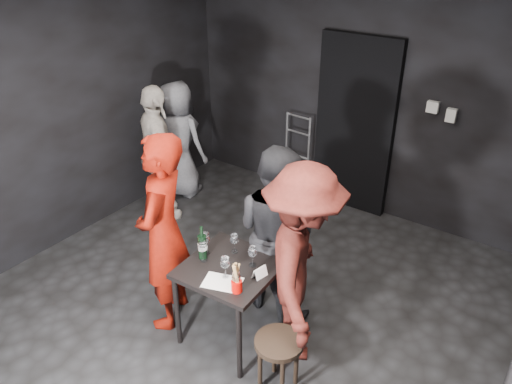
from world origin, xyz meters
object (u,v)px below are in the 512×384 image
Objects in this scene: hand_truck at (295,180)px; stool at (279,349)px; server_red at (162,217)px; bystander_grey at (179,140)px; wine_bottle at (202,246)px; man_maroon at (302,254)px; bystander_cream at (158,150)px; breadstick_cup at (236,278)px; woman_black at (276,226)px; tasting_table at (231,276)px.

hand_truck is 3.09m from stool.
server_red is 1.43× the size of bystander_grey.
hand_truck is 3.66× the size of wine_bottle.
bystander_grey is at bearing 32.73° from man_maroon.
hand_truck reaches higher than wine_bottle.
stool is 2.88m from bystander_cream.
wine_bottle is 0.51m from breadstick_cup.
woman_black is at bearing 125.04° from stool.
server_red is (-1.22, 0.10, 0.67)m from stool.
tasting_table is at bearing -65.56° from hand_truck.
hand_truck is 4.14× the size of breadstick_cup.
hand_truck is 0.51× the size of server_red.
tasting_table is at bearing 160.51° from stool.
bystander_cream reaches higher than wine_bottle.
woman_black reaches higher than bystander_grey.
stool is 0.32× the size of bystander_grey.
woman_black reaches higher than breadstick_cup.
bystander_cream reaches higher than woman_black.
stool is 0.62m from breadstick_cup.
wine_bottle is at bearing -171.03° from tasting_table.
tasting_table is 0.65m from man_maroon.
bystander_grey is (-1.52, 1.80, -0.31)m from server_red.
stool is 1.80× the size of breadstick_cup.
stool is at bearing -56.21° from hand_truck.
man_maroon is (1.13, 0.34, -0.10)m from server_red.
server_red reaches higher than wine_bottle.
hand_truck is 2.78m from man_maroon.
bystander_grey is at bearing 145.25° from stool.
woman_black is 0.60m from man_maroon.
server_red reaches higher than tasting_table.
server_red reaches higher than bystander_grey.
man_maroon reaches higher than breadstick_cup.
server_red is at bearing -169.22° from tasting_table.
woman_black is at bearing -162.44° from bystander_cream.
wine_bottle is at bearing 74.13° from woman_black.
server_red is 1.20× the size of bystander_cream.
breadstick_cup is at bearing 57.92° from server_red.
stool is at bearing 162.55° from man_maroon.
stool is at bearing -0.49° from breadstick_cup.
server_red reaches higher than bystander_cream.
tasting_table is at bearing 84.32° from man_maroon.
woman_black is 5.75× the size of wine_bottle.
bystander_cream reaches higher than hand_truck.
bystander_cream is at bearing -121.38° from hand_truck.
server_red is at bearing -79.04° from hand_truck.
breadstick_cup is (0.83, -0.10, -0.18)m from server_red.
woman_black is 2.03m from bystander_cream.
server_red is 8.05× the size of breadstick_cup.
tasting_table is 0.43× the size of bystander_cream.
man_maroon is 6.46× the size of wine_bottle.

